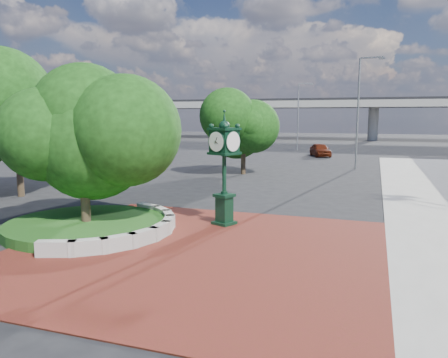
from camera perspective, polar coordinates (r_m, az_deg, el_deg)
ground at (r=15.55m, az=-2.33°, el=-8.36°), size 200.00×200.00×0.00m
plaza at (r=14.66m, az=-3.78°, el=-9.33°), size 12.00×12.00×0.04m
planter_wall at (r=16.62m, az=-11.12°, el=-6.44°), size 2.96×6.77×0.54m
grass_bed at (r=17.87m, az=-17.52°, el=-5.87°), size 6.10×6.10×0.40m
overpass at (r=84.08m, az=15.41°, el=9.42°), size 90.00×12.00×7.50m
tree_planter at (r=17.38m, az=-18.02°, el=5.49°), size 5.20×5.20×6.33m
tree_northwest at (r=26.39m, az=-25.49°, el=6.78°), size 5.60×5.60×6.93m
tree_street at (r=33.26m, az=2.56°, el=6.19°), size 4.40×4.40×5.45m
post_clock at (r=17.54m, az=0.04°, el=2.00°), size 1.19×1.19×4.60m
parked_car at (r=49.34m, az=12.47°, el=3.75°), size 3.10×4.56×1.44m
street_lamp_near at (r=38.18m, az=17.45°, el=9.28°), size 2.05×0.49×9.15m
street_lamp_far at (r=57.70m, az=9.86°, el=8.72°), size 1.91×0.50×8.56m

